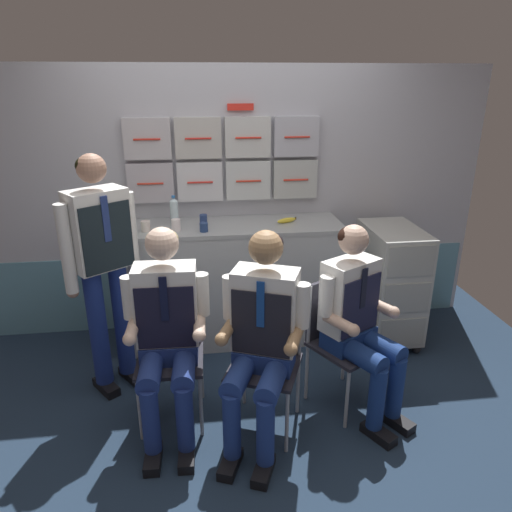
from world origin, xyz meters
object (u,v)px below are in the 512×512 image
object	(u,v)px
espresso_cup_small	(146,226)
water_bottle_tall	(121,219)
service_trolley	(390,281)
snack_banana	(287,220)
folding_chair_right	(268,346)
crew_member_standing	(103,258)
folding_chair_by_counter	(338,328)
crew_member_by_counter	(358,316)
folding_chair_left	(170,339)
crew_member_right	(262,332)
crew_member_left	(166,326)

from	to	relation	value
espresso_cup_small	water_bottle_tall	bearing A→B (deg)	-149.70
service_trolley	espresso_cup_small	world-z (taller)	espresso_cup_small
espresso_cup_small	snack_banana	world-z (taller)	espresso_cup_small
folding_chair_right	snack_banana	world-z (taller)	snack_banana
espresso_cup_small	crew_member_standing	bearing A→B (deg)	-116.73
folding_chair_right	folding_chair_by_counter	xyz separation A→B (m)	(0.48, 0.16, 0.00)
service_trolley	crew_member_by_counter	size ratio (longest dim) A/B	0.77
folding_chair_left	crew_member_right	size ratio (longest dim) A/B	0.66
folding_chair_left	crew_member_standing	bearing A→B (deg)	142.27
crew_member_right	water_bottle_tall	size ratio (longest dim) A/B	4.90
snack_banana	water_bottle_tall	bearing A→B (deg)	-171.99
crew_member_by_counter	folding_chair_by_counter	bearing A→B (deg)	119.71
folding_chair_left	espresso_cup_small	size ratio (longest dim) A/B	10.65
crew_member_left	crew_member_standing	world-z (taller)	crew_member_standing
service_trolley	crew_member_right	bearing A→B (deg)	-139.86
crew_member_right	crew_member_by_counter	size ratio (longest dim) A/B	1.03
espresso_cup_small	snack_banana	distance (m)	1.08
crew_member_standing	espresso_cup_small	xyz separation A→B (m)	(0.24, 0.47, 0.07)
folding_chair_left	service_trolley	bearing A→B (deg)	22.03
crew_member_standing	water_bottle_tall	size ratio (longest dim) A/B	6.23
folding_chair_left	water_bottle_tall	bearing A→B (deg)	115.72
folding_chair_left	water_bottle_tall	distance (m)	0.98
service_trolley	crew_member_right	distance (m)	1.56
folding_chair_by_counter	service_trolley	bearing A→B (deg)	47.28
folding_chair_by_counter	crew_member_by_counter	world-z (taller)	crew_member_by_counter
snack_banana	espresso_cup_small	bearing A→B (deg)	-175.66
crew_member_right	snack_banana	size ratio (longest dim) A/B	7.41
folding_chair_by_counter	crew_member_by_counter	distance (m)	0.23
folding_chair_by_counter	snack_banana	distance (m)	1.02
folding_chair_left	crew_member_left	distance (m)	0.24
folding_chair_left	water_bottle_tall	size ratio (longest dim) A/B	3.21
crew_member_by_counter	crew_member_left	bearing A→B (deg)	-179.14
folding_chair_left	folding_chair_by_counter	bearing A→B (deg)	-0.07
crew_member_left	snack_banana	xyz separation A→B (m)	(0.90, 1.03, 0.30)
folding_chair_right	espresso_cup_small	size ratio (longest dim) A/B	10.65
service_trolley	crew_member_right	xyz separation A→B (m)	(-1.19, -1.00, 0.20)
water_bottle_tall	espresso_cup_small	xyz separation A→B (m)	(0.16, 0.09, -0.08)
crew_member_right	crew_member_standing	distance (m)	1.17
crew_member_standing	folding_chair_left	bearing A→B (deg)	-37.73
folding_chair_by_counter	water_bottle_tall	distance (m)	1.68
crew_member_standing	snack_banana	bearing A→B (deg)	22.79
crew_member_left	crew_member_by_counter	bearing A→B (deg)	0.86
service_trolley	folding_chair_right	xyz separation A→B (m)	(-1.13, -0.85, 0.01)
folding_chair_by_counter	snack_banana	size ratio (longest dim) A/B	4.85
water_bottle_tall	snack_banana	world-z (taller)	water_bottle_tall
espresso_cup_small	snack_banana	bearing A→B (deg)	4.34
folding_chair_by_counter	water_bottle_tall	xyz separation A→B (m)	(-1.41, 0.70, 0.59)
crew_member_right	folding_chair_by_counter	world-z (taller)	crew_member_right
service_trolley	snack_banana	bearing A→B (deg)	167.82
snack_banana	crew_member_by_counter	bearing A→B (deg)	-75.60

